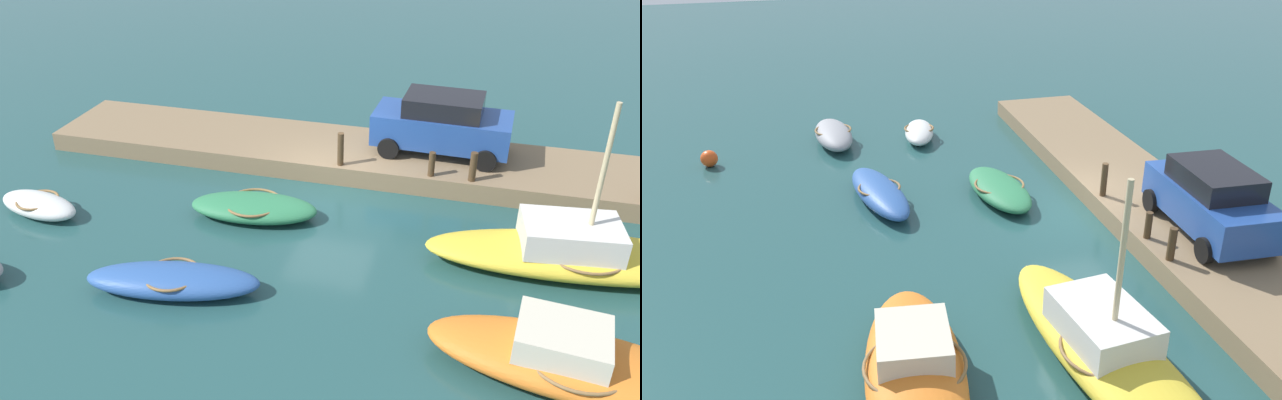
{
  "view_description": "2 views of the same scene",
  "coord_description": "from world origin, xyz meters",
  "views": [
    {
      "loc": [
        -4.13,
        16.25,
        9.06
      ],
      "look_at": [
        -0.32,
        2.34,
        1.01
      ],
      "focal_mm": 36.8,
      "sensor_mm": 36.0,
      "label": 1
    },
    {
      "loc": [
        -16.41,
        7.78,
        8.96
      ],
      "look_at": [
        0.61,
        3.43,
        0.56
      ],
      "focal_mm": 37.92,
      "sensor_mm": 36.0,
      "label": 2
    }
  ],
  "objects": [
    {
      "name": "marker_buoy",
      "position": [
        6.5,
        10.85,
        0.29
      ],
      "size": [
        0.57,
        0.57,
        0.57
      ],
      "primitive_type": "sphere",
      "color": "#E54C19",
      "rests_on": "ground_plane"
    },
    {
      "name": "mooring_post_east",
      "position": [
        -0.12,
        -0.63,
        1.08
      ],
      "size": [
        0.18,
        0.18,
        1.0
      ],
      "primitive_type": "cylinder",
      "color": "#47331E",
      "rests_on": "dock_platform"
    },
    {
      "name": "rowboat_green",
      "position": [
        1.63,
        1.98,
        0.3
      ],
      "size": [
        3.58,
        1.85,
        0.59
      ],
      "rotation": [
        0.0,
        0.0,
        0.11
      ],
      "color": "#2D7A4C",
      "rests_on": "ground_plane"
    },
    {
      "name": "dock_platform",
      "position": [
        0.0,
        -1.99,
        0.29
      ],
      "size": [
        18.94,
        3.21,
        0.57
      ],
      "primitive_type": "cube",
      "color": "#846B4C",
      "rests_on": "ground_plane"
    },
    {
      "name": "motorboat_orange",
      "position": [
        -6.27,
        6.11,
        0.47
      ],
      "size": [
        5.82,
        2.54,
        1.19
      ],
      "rotation": [
        0.0,
        0.0,
        -0.11
      ],
      "color": "orange",
      "rests_on": "ground_plane"
    },
    {
      "name": "rowboat_grey",
      "position": [
        7.68,
        6.54,
        0.36
      ],
      "size": [
        3.29,
        1.54,
        0.7
      ],
      "rotation": [
        0.0,
        0.0,
        0.08
      ],
      "color": "#939399",
      "rests_on": "ground_plane"
    },
    {
      "name": "dinghy_white",
      "position": [
        7.31,
        3.38,
        0.3
      ],
      "size": [
        2.62,
        1.5,
        0.58
      ],
      "rotation": [
        0.0,
        0.0,
        -0.19
      ],
      "color": "white",
      "rests_on": "ground_plane"
    },
    {
      "name": "ground_plane",
      "position": [
        0.0,
        0.0,
        0.0
      ],
      "size": [
        84.0,
        84.0,
        0.0
      ],
      "primitive_type": "plane",
      "color": "#234C4C"
    },
    {
      "name": "mooring_post_mid_west",
      "position": [
        -3.92,
        -0.63,
        1.0
      ],
      "size": [
        0.2,
        0.2,
        0.85
      ],
      "primitive_type": "cylinder",
      "color": "#47331E",
      "rests_on": "dock_platform"
    },
    {
      "name": "parked_car",
      "position": [
        -2.84,
        -2.31,
        1.51
      ],
      "size": [
        4.11,
        2.15,
        1.82
      ],
      "rotation": [
        0.0,
        0.0,
        -0.04
      ],
      "color": "#234793",
      "rests_on": "dock_platform"
    },
    {
      "name": "sailboat_yellow",
      "position": [
        -6.63,
        2.27,
        0.48
      ],
      "size": [
        7.5,
        2.81,
        4.23
      ],
      "rotation": [
        0.0,
        0.0,
        0.12
      ],
      "color": "gold",
      "rests_on": "ground_plane"
    },
    {
      "name": "rowboat_blue",
      "position": [
        2.21,
        5.6,
        0.33
      ],
      "size": [
        4.11,
        1.97,
        0.64
      ],
      "rotation": [
        0.0,
        0.0,
        0.19
      ],
      "color": "#2D569E",
      "rests_on": "ground_plane"
    },
    {
      "name": "mooring_post_mid_east",
      "position": [
        -2.77,
        -0.63,
        0.94
      ],
      "size": [
        0.18,
        0.18,
        0.72
      ],
      "primitive_type": "cylinder",
      "color": "#47331E",
      "rests_on": "dock_platform"
    }
  ]
}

